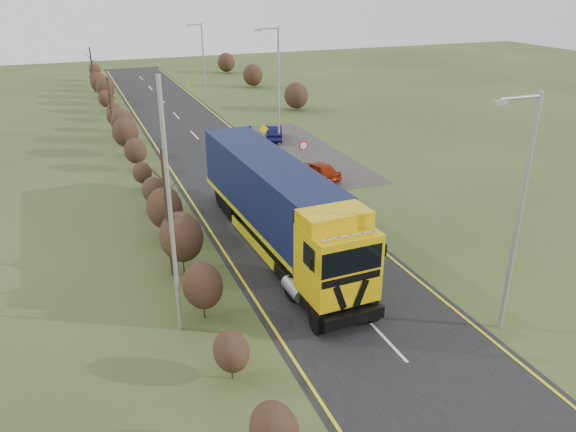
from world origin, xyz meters
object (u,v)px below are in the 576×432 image
Objects in this scene: car_blue_sedan at (274,133)px; car_red_hatchback at (318,170)px; lorry at (277,202)px; speed_sign at (303,151)px; streetlight_near at (518,208)px.

car_red_hatchback is at bearing 105.19° from car_blue_sedan.
lorry is 11.92m from speed_sign.
car_blue_sedan is 29.43m from streetlight_near.
car_blue_sedan is (0.72, 10.49, -0.00)m from car_red_hatchback.
streetlight_near is (-1.44, -29.06, 4.46)m from car_blue_sedan.
streetlight_near reaches higher than car_blue_sedan.
lorry is 6.87× the size of speed_sign.
lorry is 20.77m from car_blue_sedan.
car_red_hatchback is 0.97× the size of car_blue_sedan.
streetlight_near is (-0.72, -18.57, 4.45)m from car_red_hatchback.
speed_sign is at bearing 101.59° from car_blue_sedan.
car_blue_sedan is at bearing -109.32° from car_red_hatchback.
lorry is at bearing 89.34° from car_blue_sedan.
car_red_hatchback is 10.51m from car_blue_sedan.
car_blue_sedan is at bearing 68.07° from lorry.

